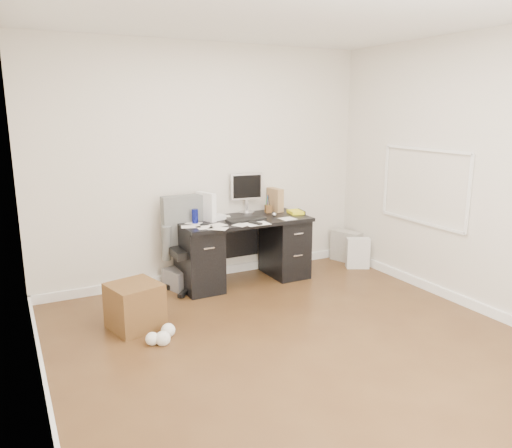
{
  "coord_description": "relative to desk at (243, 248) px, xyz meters",
  "views": [
    {
      "loc": [
        -2.11,
        -3.36,
        1.98
      ],
      "look_at": [
        0.23,
        1.2,
        0.79
      ],
      "focal_mm": 35.0,
      "sensor_mm": 36.0,
      "label": 1
    }
  ],
  "objects": [
    {
      "name": "desk_printer",
      "position": [
        -0.68,
        0.14,
        -0.29
      ],
      "size": [
        0.46,
        0.41,
        0.22
      ],
      "primitive_type": "cube",
      "rotation": [
        0.0,
        0.0,
        0.31
      ],
      "color": "slate",
      "rests_on": "ground"
    },
    {
      "name": "office_chair",
      "position": [
        -0.64,
        0.0,
        0.12
      ],
      "size": [
        0.59,
        0.59,
        1.04
      ],
      "primitive_type": null,
      "rotation": [
        0.0,
        0.0,
        -0.0
      ],
      "color": "#595C59",
      "rests_on": "ground"
    },
    {
      "name": "loose_papers",
      "position": [
        -0.2,
        -0.05,
        0.35
      ],
      "size": [
        1.1,
        0.6,
        0.0
      ],
      "primitive_type": null,
      "color": "white",
      "rests_on": "desk"
    },
    {
      "name": "shopping_bag",
      "position": [
        1.51,
        -0.21,
        -0.21
      ],
      "size": [
        0.35,
        0.31,
        0.38
      ],
      "primitive_type": "cube",
      "rotation": [
        0.0,
        0.0,
        -0.49
      ],
      "color": "silver",
      "rests_on": "ground"
    },
    {
      "name": "yellow_book",
      "position": [
        0.69,
        -0.02,
        0.37
      ],
      "size": [
        0.19,
        0.22,
        0.04
      ],
      "primitive_type": "cube",
      "rotation": [
        0.0,
        0.0,
        -0.15
      ],
      "color": "#FFF71B",
      "rests_on": "desk"
    },
    {
      "name": "white_binder",
      "position": [
        -0.41,
        0.1,
        0.51
      ],
      "size": [
        0.21,
        0.3,
        0.32
      ],
      "primitive_type": "cube",
      "rotation": [
        0.0,
        0.0,
        0.33
      ],
      "color": "white",
      "rests_on": "desk"
    },
    {
      "name": "pen_cup",
      "position": [
        0.42,
        0.17,
        0.46
      ],
      "size": [
        0.11,
        0.11,
        0.22
      ],
      "primitive_type": null,
      "rotation": [
        0.0,
        0.0,
        -0.18
      ],
      "color": "#573718",
      "rests_on": "desk"
    },
    {
      "name": "desk",
      "position": [
        0.0,
        0.0,
        0.0
      ],
      "size": [
        1.5,
        0.7,
        0.75
      ],
      "color": "black",
      "rests_on": "ground"
    },
    {
      "name": "lcd_monitor",
      "position": [
        0.17,
        0.26,
        0.6
      ],
      "size": [
        0.42,
        0.27,
        0.49
      ],
      "primitive_type": null,
      "rotation": [
        0.0,
        0.0,
        -0.14
      ],
      "color": "silver",
      "rests_on": "desk"
    },
    {
      "name": "travel_mug",
      "position": [
        -0.57,
        0.03,
        0.43
      ],
      "size": [
        0.07,
        0.07,
        0.16
      ],
      "primitive_type": "cylinder",
      "rotation": [
        0.0,
        0.0,
        -0.03
      ],
      "color": "navy",
      "rests_on": "desk"
    },
    {
      "name": "keyboard",
      "position": [
        -0.02,
        -0.11,
        0.36
      ],
      "size": [
        0.45,
        0.16,
        0.03
      ],
      "primitive_type": "cube",
      "rotation": [
        0.0,
        0.0,
        0.02
      ],
      "color": "black",
      "rests_on": "desk"
    },
    {
      "name": "ground",
      "position": [
        -0.3,
        -1.65,
        -0.4
      ],
      "size": [
        4.0,
        4.0,
        0.0
      ],
      "primitive_type": "plane",
      "color": "#4B2F18",
      "rests_on": "ground"
    },
    {
      "name": "room_shell",
      "position": [
        -0.27,
        -1.62,
        1.26
      ],
      "size": [
        4.02,
        4.02,
        2.71
      ],
      "color": "silver",
      "rests_on": "ground"
    },
    {
      "name": "wicker_basket",
      "position": [
        -1.44,
        -0.7,
        -0.19
      ],
      "size": [
        0.52,
        0.52,
        0.43
      ],
      "primitive_type": "cube",
      "rotation": [
        0.0,
        0.0,
        0.25
      ],
      "color": "#4B2D16",
      "rests_on": "ground"
    },
    {
      "name": "pc_tower",
      "position": [
        1.56,
        0.1,
        -0.2
      ],
      "size": [
        0.3,
        0.44,
        0.4
      ],
      "primitive_type": "cube",
      "rotation": [
        0.0,
        0.0,
        0.33
      ],
      "color": "#A8A298",
      "rests_on": "ground"
    },
    {
      "name": "computer_mouse",
      "position": [
        0.37,
        -0.07,
        0.38
      ],
      "size": [
        0.06,
        0.06,
        0.05
      ],
      "primitive_type": "sphere",
      "rotation": [
        0.0,
        0.0,
        0.25
      ],
      "color": "silver",
      "rests_on": "desk"
    },
    {
      "name": "magazine_file",
      "position": [
        0.54,
        0.22,
        0.49
      ],
      "size": [
        0.14,
        0.25,
        0.28
      ],
      "primitive_type": "cube",
      "rotation": [
        0.0,
        0.0,
        0.11
      ],
      "color": "#9B6C4B",
      "rests_on": "desk"
    },
    {
      "name": "paper_remote",
      "position": [
        0.02,
        -0.3,
        0.36
      ],
      "size": [
        0.26,
        0.21,
        0.02
      ],
      "primitive_type": null,
      "rotation": [
        0.0,
        0.0,
        -0.01
      ],
      "color": "white",
      "rests_on": "desk"
    }
  ]
}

